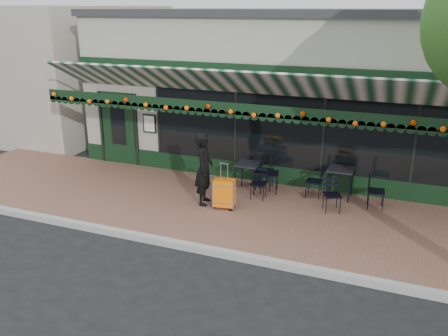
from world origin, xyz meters
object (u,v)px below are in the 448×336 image
at_px(woman, 204,169).
at_px(cafe_table_b, 248,166).
at_px(chair_a_front, 332,195).
at_px(chair_a_left, 314,182).
at_px(chair_b_front, 259,184).
at_px(suitcase, 224,193).
at_px(chair_a_right, 376,192).
at_px(chair_b_left, 264,172).
at_px(chair_b_right, 269,174).
at_px(cafe_table_a, 341,171).

xyz_separation_m(woman, cafe_table_b, (0.71, 1.22, -0.22)).
bearing_deg(cafe_table_b, chair_a_front, -13.59).
height_order(chair_a_left, chair_b_front, chair_a_left).
bearing_deg(chair_b_front, suitcase, -126.36).
bearing_deg(chair_a_right, suitcase, 105.97).
bearing_deg(chair_b_left, woman, -41.23).
height_order(woman, chair_b_right, woman).
height_order(suitcase, chair_a_left, suitcase).
distance_m(woman, suitcase, 0.78).
xyz_separation_m(chair_b_right, chair_b_front, (-0.12, -0.53, -0.11)).
bearing_deg(woman, chair_b_front, -68.02).
distance_m(cafe_table_b, chair_b_front, 0.67).
relative_size(cafe_table_b, chair_a_front, 0.94).
xyz_separation_m(chair_b_left, chair_b_right, (0.19, -0.20, 0.02)).
xyz_separation_m(woman, chair_a_left, (2.42, 1.43, -0.50)).
bearing_deg(chair_a_right, chair_b_right, 82.56).
relative_size(woman, chair_a_left, 2.23).
relative_size(suitcase, chair_b_left, 1.21).
height_order(woman, suitcase, woman).
height_order(woman, chair_a_front, woman).
relative_size(chair_a_right, chair_b_front, 1.07).
relative_size(cafe_table_b, chair_a_left, 0.93).
height_order(suitcase, chair_b_right, suitcase).
bearing_deg(chair_a_front, chair_b_front, 153.26).
bearing_deg(suitcase, chair_a_right, 13.18).
height_order(chair_a_front, chair_b_left, chair_b_left).
bearing_deg(chair_a_front, chair_b_right, 136.55).
xyz_separation_m(cafe_table_a, chair_b_left, (-1.97, -0.07, -0.23)).
distance_m(cafe_table_a, chair_a_left, 0.71).
distance_m(cafe_table_a, cafe_table_b, 2.36).
distance_m(suitcase, chair_a_right, 3.65).
bearing_deg(chair_a_front, suitcase, 175.03).
bearing_deg(chair_a_right, woman, 101.46).
xyz_separation_m(woman, chair_b_front, (1.14, 0.79, -0.52)).
xyz_separation_m(cafe_table_b, chair_a_front, (2.29, -0.55, -0.28)).
relative_size(chair_a_right, chair_a_front, 1.03).
bearing_deg(chair_b_left, chair_a_front, 60.30).
relative_size(chair_a_left, chair_b_right, 0.82).
bearing_deg(cafe_table_a, suitcase, -145.38).
height_order(chair_a_left, chair_b_right, chair_b_right).
relative_size(woman, cafe_table_b, 2.39).
height_order(cafe_table_a, chair_b_front, cafe_table_a).
distance_m(chair_a_right, chair_b_left, 2.88).
bearing_deg(woman, cafe_table_b, -43.05).
relative_size(cafe_table_b, chair_a_right, 0.91).
xyz_separation_m(chair_a_right, chair_a_front, (-0.94, -0.60, -0.01)).
distance_m(suitcase, cafe_table_b, 1.38).
bearing_deg(chair_b_left, chair_a_right, 79.14).
xyz_separation_m(chair_a_right, chair_b_right, (-2.68, 0.05, 0.08)).
distance_m(chair_a_right, chair_b_right, 2.68).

